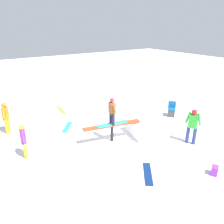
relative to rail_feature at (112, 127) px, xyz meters
The scene contains 12 objects.
ground_plane 0.72m from the rail_feature, ahead, with size 60.00×60.00×0.00m, color white.
rail_feature is the anchor object (origin of this frame).
snow_kicker_ramp 1.97m from the rail_feature, 167.89° to the left, with size 1.80×1.50×0.72m, color white.
main_rider_on_rail 0.73m from the rail_feature, ahead, with size 1.48×0.74×1.26m.
bystander_purple 3.77m from the rail_feature, 12.48° to the right, with size 0.27×0.62×1.45m.
bystander_orange 5.24m from the rail_feature, 42.49° to the right, with size 0.37×0.67×1.60m.
bystander_green 3.59m from the rail_feature, 142.53° to the left, with size 0.42×0.64×1.66m.
loose_snowboard_lime 5.16m from the rail_feature, 84.21° to the right, with size 1.44×0.28×0.02m, color #8AE537.
loose_snowboard_navy 2.86m from the rail_feature, 84.30° to the left, with size 1.32×0.28×0.02m, color navy.
loose_snowboard_cyan 2.86m from the rail_feature, 64.95° to the right, with size 1.30×0.28×0.02m, color #2EAEC0.
folding_chair 4.61m from the rail_feature, behind, with size 0.62×0.62×0.88m.
backpack_on_snow 4.49m from the rail_feature, 112.40° to the left, with size 0.30×0.22×0.34m, color purple.
Camera 1 is at (4.99, 7.46, 5.07)m, focal length 35.00 mm.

